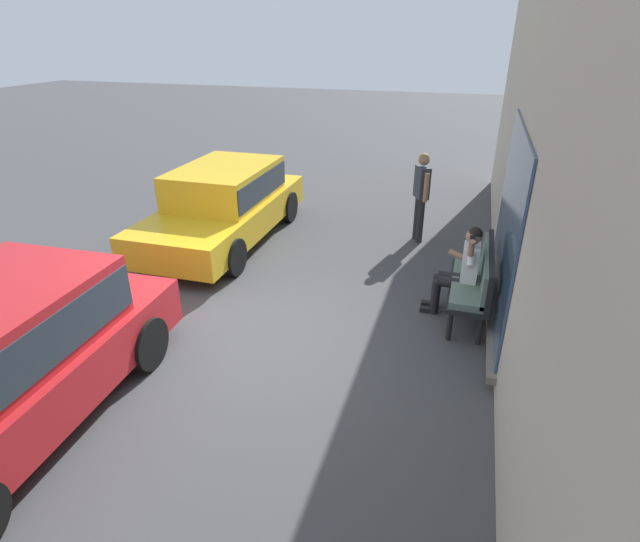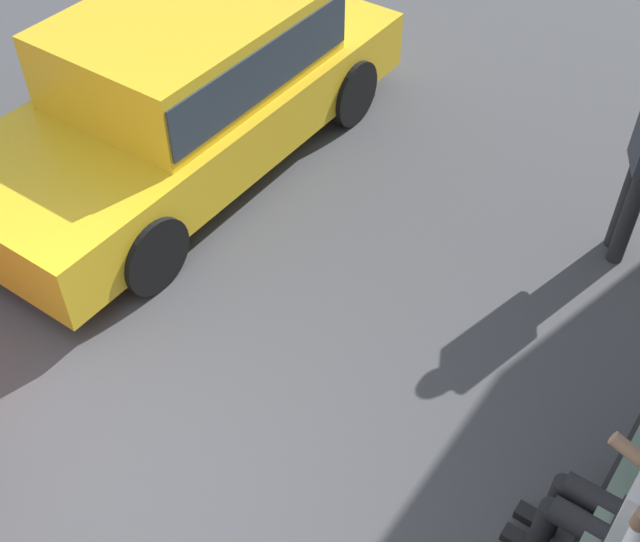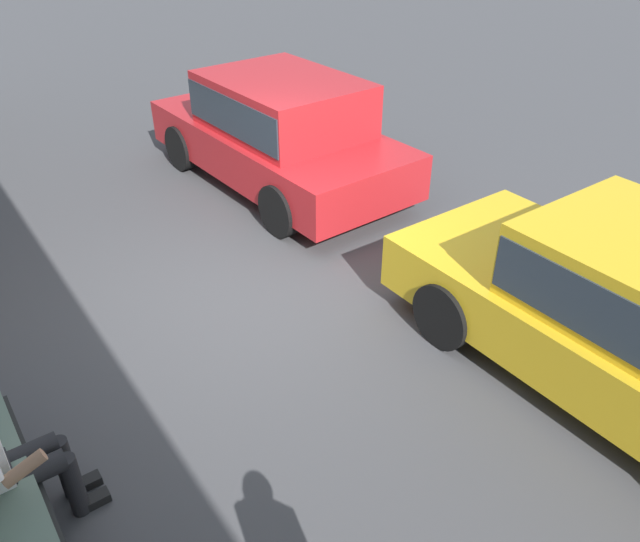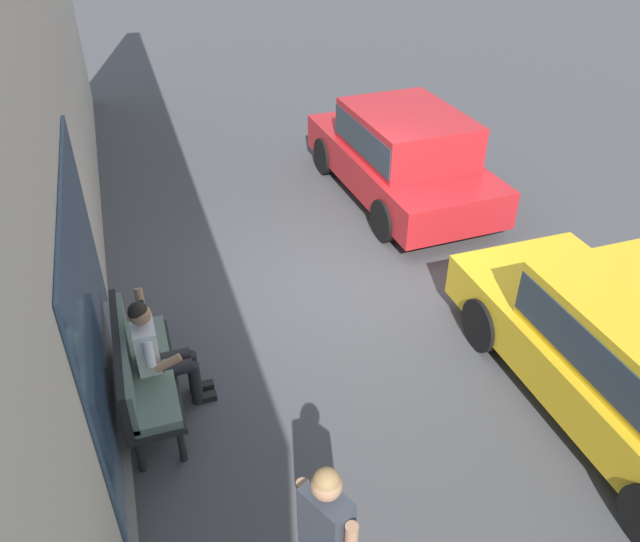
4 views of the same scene
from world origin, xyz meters
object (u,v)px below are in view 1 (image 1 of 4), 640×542
(person_on_phone, at_px, (462,269))
(parked_car_near, at_px, (225,201))
(bench, at_px, (477,277))
(pedestrian_standing, at_px, (421,190))

(person_on_phone, height_order, parked_car_near, parked_car_near)
(bench, relative_size, pedestrian_standing, 0.99)
(parked_car_near, distance_m, pedestrian_standing, 3.79)
(parked_car_near, relative_size, pedestrian_standing, 2.56)
(bench, distance_m, person_on_phone, 0.26)
(bench, bearing_deg, pedestrian_standing, -156.92)
(bench, height_order, person_on_phone, person_on_phone)
(bench, relative_size, person_on_phone, 1.25)
(bench, distance_m, pedestrian_standing, 2.90)
(bench, distance_m, parked_car_near, 5.04)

